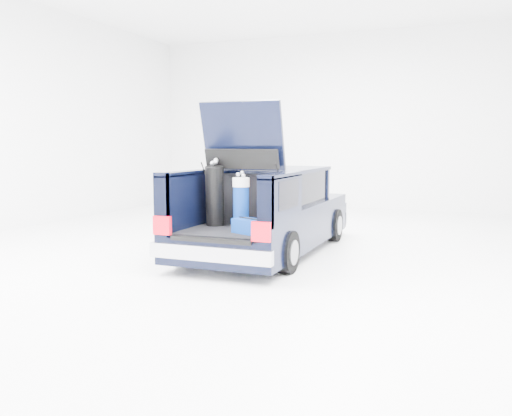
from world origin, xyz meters
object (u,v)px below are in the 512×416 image
at_px(car, 269,212).
at_px(red_suitcase, 273,211).
at_px(blue_golf_bag, 241,202).
at_px(black_golf_bag, 215,196).
at_px(blue_duffel, 248,226).

relative_size(car, red_suitcase, 8.64).
bearing_deg(car, red_suitcase, -67.26).
xyz_separation_m(car, blue_golf_bag, (0.05, -1.33, 0.31)).
xyz_separation_m(black_golf_bag, blue_golf_bag, (0.44, -0.02, -0.08)).
relative_size(red_suitcase, blue_golf_bag, 0.64).
bearing_deg(car, blue_golf_bag, -87.74).
relative_size(car, blue_duffel, 9.39).
distance_m(car, blue_golf_bag, 1.37).
bearing_deg(black_golf_bag, blue_golf_bag, -22.35).
distance_m(car, black_golf_bag, 1.42).
bearing_deg(blue_duffel, red_suitcase, 99.24).
bearing_deg(black_golf_bag, red_suitcase, -12.18).
bearing_deg(blue_duffel, blue_golf_bag, 149.08).
relative_size(black_golf_bag, blue_golf_bag, 1.21).
xyz_separation_m(car, black_golf_bag, (-0.39, -1.31, 0.39)).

